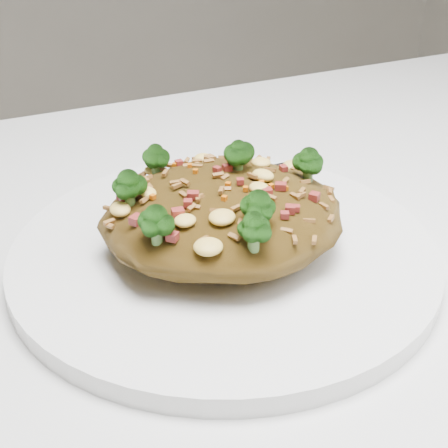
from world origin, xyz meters
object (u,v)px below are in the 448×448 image
at_px(dining_table, 256,390).
at_px(plate, 224,251).
at_px(fried_rice, 224,204).
at_px(fork, 233,175).

bearing_deg(dining_table, plate, 97.20).
bearing_deg(plate, fried_rice, -144.34).
distance_m(dining_table, fried_rice, 0.14).
distance_m(dining_table, fork, 0.18).
bearing_deg(plate, fork, 60.19).
relative_size(fried_rice, fork, 1.01).
bearing_deg(fork, dining_table, -105.67).
xyz_separation_m(dining_table, plate, (-0.01, 0.04, 0.10)).
distance_m(plate, fork, 0.11).
distance_m(dining_table, plate, 0.11).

